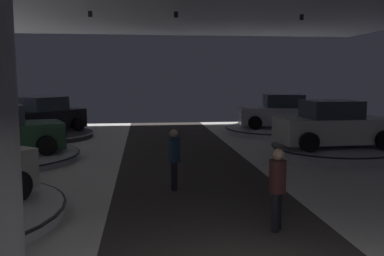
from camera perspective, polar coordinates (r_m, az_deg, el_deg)
name	(u,v)px	position (r m, az deg, el deg)	size (l,w,h in m)	color
display_platform_far_right	(333,150)	(16.47, 18.79, -2.88)	(4.57, 4.57, 0.34)	#B7B7BC
display_car_far_right	(333,126)	(16.33, 18.82, 0.28)	(4.30, 2.37, 1.71)	silver
display_platform_deep_right	(280,130)	(22.07, 11.94, -0.26)	(5.63, 5.63, 0.31)	silver
display_car_deep_right	(281,113)	(21.98, 12.08, 2.07)	(4.40, 2.66, 1.71)	silver
display_platform_deep_left	(42,135)	(21.24, -19.92, -0.89)	(4.93, 4.93, 0.25)	#333338
display_car_deep_left	(41,117)	(21.16, -19.96, 1.46)	(4.03, 4.40, 1.71)	black
display_platform_far_left	(0,157)	(15.98, -24.83, -3.65)	(5.40, 5.40, 0.24)	#B7B7BC
visitor_walking_near	(174,155)	(10.73, -2.49, -3.78)	(0.32, 0.32, 1.59)	black
visitor_walking_far	(277,184)	(8.06, 11.62, -7.57)	(0.32, 0.32, 1.59)	black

